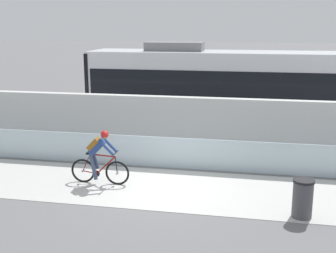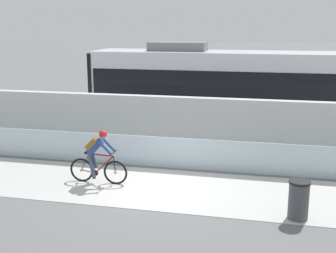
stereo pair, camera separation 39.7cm
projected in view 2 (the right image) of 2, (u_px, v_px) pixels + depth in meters
ground_plane at (157, 188)px, 12.62m from camera, size 200.00×200.00×0.00m
bike_path_deck at (157, 188)px, 12.62m from camera, size 32.00×3.20×0.01m
glass_parapet at (171, 153)px, 14.26m from camera, size 32.00×0.05×1.01m
concrete_barrier_wall at (182, 125)px, 15.85m from camera, size 32.00×0.36×2.04m
tram_rail_near at (193, 136)px, 18.44m from camera, size 32.00×0.08×0.01m
tram_rail_far at (198, 128)px, 19.80m from camera, size 32.00×0.08×0.01m
tram at (223, 89)px, 18.45m from camera, size 11.06×2.54×3.81m
cyclist_on_bike at (98, 157)px, 12.82m from camera, size 1.77×0.58×1.61m
trash_bin at (299, 200)px, 10.51m from camera, size 0.51×0.51×0.96m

